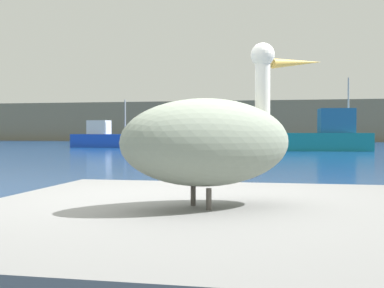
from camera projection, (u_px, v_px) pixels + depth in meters
The scene contains 5 objects.
hillside_backdrop at pixel (283, 122), 77.43m from camera, with size 140.00×15.75×5.88m, color #7F755B.
pier_dock at pixel (209, 287), 2.79m from camera, with size 2.75×2.84×0.90m, color slate.
pelican at pixel (211, 140), 2.78m from camera, with size 1.23×1.06×0.95m.
fishing_boat_teal at pixel (320, 137), 35.31m from camera, with size 7.84×3.12×5.19m.
fishing_boat_blue at pixel (105, 138), 43.37m from camera, with size 6.08×2.19×4.14m.
Camera 1 is at (0.88, -3.23, 1.32)m, focal length 46.35 mm.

